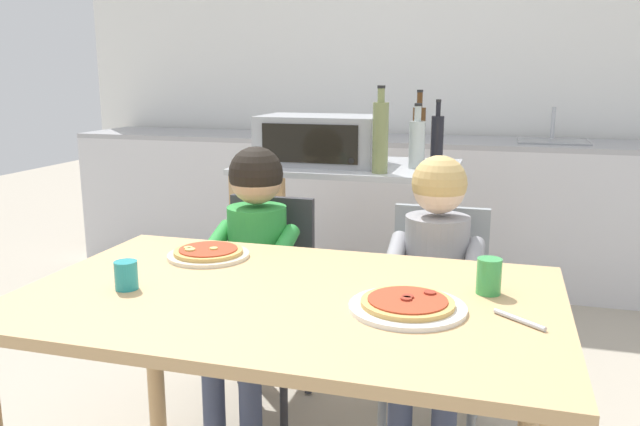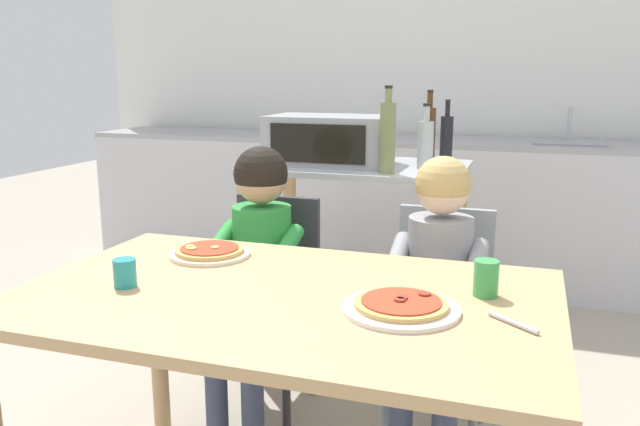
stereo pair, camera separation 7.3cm
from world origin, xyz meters
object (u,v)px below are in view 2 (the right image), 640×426
child_in_green_shirt (256,248)px  dining_table (284,326)px  bottle_slim_sauce (446,140)px  bottle_tall_green_wine (388,136)px  child_in_grey_shirt (437,270)px  dining_chair_left (269,286)px  dining_chair_right (440,306)px  bottle_squat_spirits (425,143)px  pizza_plate_white (401,306)px  toaster_oven (329,140)px  serving_spoon (513,323)px  drinking_cup_green (486,278)px  kitchen_island_cart (358,228)px  pizza_plate_cream (210,252)px  drinking_cup_teal (125,273)px  bottle_clear_vinegar (429,132)px

child_in_green_shirt → dining_table: bearing=-59.8°
dining_table → child_in_green_shirt: (-0.35, 0.59, 0.03)m
dining_table → child_in_green_shirt: 0.69m
bottle_slim_sauce → child_in_green_shirt: bottle_slim_sauce is taller
bottle_tall_green_wine → child_in_grey_shirt: 0.69m
bottle_slim_sauce → dining_chair_left: 1.02m
dining_chair_right → bottle_squat_spirits: bearing=106.3°
child_in_green_shirt → pizza_plate_white: 0.92m
bottle_slim_sauce → pizza_plate_white: bearing=-86.5°
toaster_oven → serving_spoon: size_ratio=3.80×
drinking_cup_green → child_in_grey_shirt: bearing=112.4°
kitchen_island_cart → child_in_green_shirt: (-0.20, -0.70, 0.07)m
drinking_cup_green → child_in_green_shirt: bearing=151.8°
toaster_oven → child_in_green_shirt: toaster_oven is taller
pizza_plate_white → serving_spoon: bearing=-1.5°
dining_table → pizza_plate_cream: size_ratio=5.54×
toaster_oven → drinking_cup_teal: toaster_oven is taller
dining_table → pizza_plate_white: size_ratio=4.91×
dining_chair_right → kitchen_island_cart: bearing=128.3°
bottle_clear_vinegar → child_in_grey_shirt: (0.19, -0.96, -0.37)m
dining_table → bottle_slim_sauce: bearing=80.3°
child_in_grey_shirt → toaster_oven: bearing=131.2°
dining_chair_left → drinking_cup_green: (0.85, -0.57, 0.30)m
dining_chair_right → pizza_plate_white: 0.79m
bottle_tall_green_wine → bottle_clear_vinegar: bearing=78.8°
drinking_cup_green → kitchen_island_cart: bearing=119.3°
bottle_tall_green_wine → pizza_plate_white: bearing=-75.6°
kitchen_island_cart → dining_table: kitchen_island_cart is taller
dining_table → child_in_green_shirt: child_in_green_shirt is taller
bottle_tall_green_wine → bottle_slim_sauce: bearing=55.4°
bottle_squat_spirits → dining_chair_left: bearing=-133.1°
bottle_squat_spirits → pizza_plate_cream: bottle_squat_spirits is taller
dining_chair_left → child_in_grey_shirt: bearing=-10.9°
dining_chair_right → child_in_green_shirt: size_ratio=0.80×
pizza_plate_cream → drinking_cup_green: drinking_cup_green is taller
pizza_plate_cream → bottle_tall_green_wine: bearing=65.4°
bottle_clear_vinegar → drinking_cup_green: size_ratio=3.47×
child_in_green_shirt → drinking_cup_teal: size_ratio=13.33×
dining_table → child_in_green_shirt: size_ratio=1.38×
child_in_green_shirt → drinking_cup_teal: bearing=-96.3°
child_in_grey_shirt → drinking_cup_teal: bearing=-137.5°
bottle_tall_green_wine → serving_spoon: (0.54, -1.11, -0.30)m
bottle_clear_vinegar → bottle_squat_spirits: 0.30m
serving_spoon → bottle_tall_green_wine: bearing=116.0°
drinking_cup_teal → drinking_cup_green: 0.95m
kitchen_island_cart → child_in_green_shirt: size_ratio=0.95×
dining_table → serving_spoon: 0.59m
dining_chair_left → drinking_cup_teal: size_ratio=10.65×
serving_spoon → pizza_plate_white: bearing=178.5°
dining_table → bottle_tall_green_wine: bearing=88.3°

